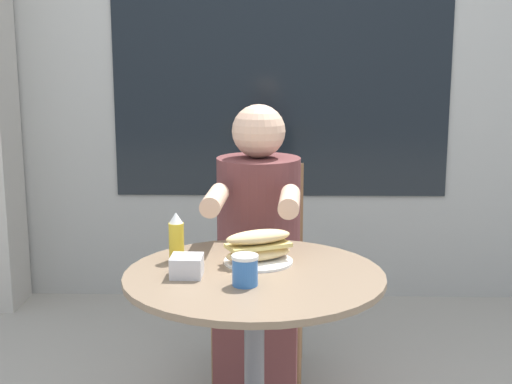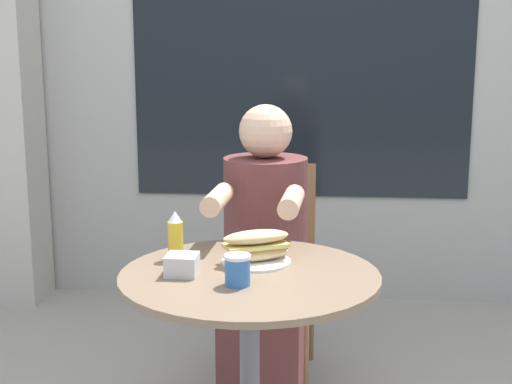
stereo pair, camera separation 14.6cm
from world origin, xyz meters
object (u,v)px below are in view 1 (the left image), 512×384
cafe_table (254,332)px  diner_chair (261,248)px  sandwich_on_plate (258,248)px  drink_cup (245,270)px  seated_diner (257,278)px  condiment_bottle (176,237)px

cafe_table → diner_chair: diner_chair is taller
sandwich_on_plate → drink_cup: bearing=-98.6°
seated_diner → sandwich_on_plate: 0.51m
sandwich_on_plate → condiment_bottle: 0.25m
diner_chair → condiment_bottle: (-0.25, -0.78, 0.25)m
drink_cup → sandwich_on_plate: bearing=81.4°
diner_chair → drink_cup: bearing=91.4°
cafe_table → condiment_bottle: bearing=153.6°
condiment_bottle → drink_cup: bearing=-46.2°
seated_diner → sandwich_on_plate: (0.01, -0.45, 0.24)m
cafe_table → seated_diner: (-0.00, 0.55, -0.01)m
diner_chair → condiment_bottle: bearing=75.4°
diner_chair → drink_cup: 1.03m
drink_cup → seated_diner: bearing=88.3°
cafe_table → diner_chair: size_ratio=0.88×
cafe_table → drink_cup: 0.25m
diner_chair → sandwich_on_plate: bearing=93.4°
condiment_bottle → cafe_table: bearing=-26.4°
cafe_table → sandwich_on_plate: size_ratio=3.40×
sandwich_on_plate → condiment_bottle: bearing=176.4°
cafe_table → drink_cup: drink_cup is taller
cafe_table → sandwich_on_plate: sandwich_on_plate is taller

